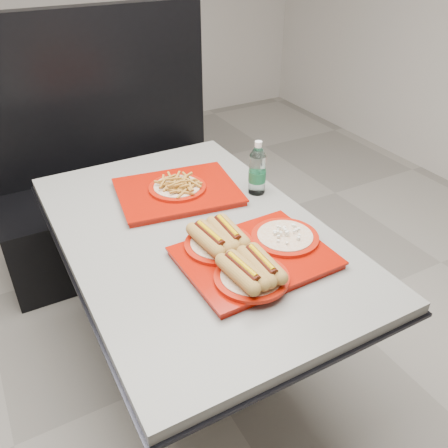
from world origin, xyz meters
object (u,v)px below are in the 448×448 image
diner_table (195,265)px  tray_near (249,253)px  water_bottle (257,171)px  booth_bench (113,188)px  tray_far (177,189)px

diner_table → tray_near: (0.08, -0.27, 0.20)m
water_bottle → diner_table: bearing=-160.2°
booth_bench → water_bottle: booth_bench is taller
booth_bench → tray_far: booth_bench is taller
diner_table → tray_near: 0.35m
tray_far → water_bottle: bearing=-24.9°
tray_near → diner_table: bearing=106.1°
booth_bench → tray_near: booth_bench is taller
diner_table → water_bottle: size_ratio=6.22×
booth_bench → tray_near: (0.08, -1.36, 0.39)m
booth_bench → tray_far: bearing=-86.1°
tray_far → water_bottle: 0.34m
tray_near → water_bottle: 0.49m
diner_table → booth_bench: (0.00, 1.09, -0.18)m
diner_table → water_bottle: 0.46m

